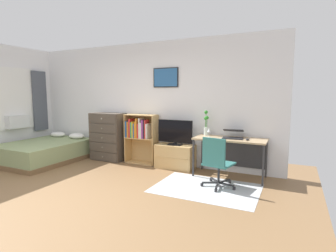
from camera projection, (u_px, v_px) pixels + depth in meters
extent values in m
plane|color=brown|center=(64.00, 196.00, 4.07)|extent=(7.20, 7.20, 0.00)
cube|color=white|center=(145.00, 103.00, 6.08)|extent=(6.12, 0.06, 2.70)
cube|color=black|center=(166.00, 78.00, 5.72)|extent=(0.59, 0.02, 0.42)
cube|color=#285B93|center=(165.00, 77.00, 5.71)|extent=(0.55, 0.01, 0.38)
cube|color=white|center=(13.00, 99.00, 6.34)|extent=(0.02, 1.03, 1.48)
cube|color=silver|center=(13.00, 99.00, 6.35)|extent=(0.01, 0.95, 1.40)
cube|color=#4C515B|center=(40.00, 101.00, 6.95)|extent=(0.05, 0.40, 1.54)
cube|color=silver|center=(17.00, 122.00, 6.37)|extent=(0.20, 0.52, 0.30)
cube|color=#B2B7BC|center=(206.00, 188.00, 4.41)|extent=(1.70, 1.20, 0.01)
cube|color=brown|center=(45.00, 159.00, 6.22)|extent=(1.50, 1.93, 0.10)
cube|color=#8C9E6B|center=(44.00, 149.00, 6.20)|extent=(1.46, 1.89, 0.35)
ellipsoid|color=white|center=(58.00, 134.00, 6.94)|extent=(0.44, 0.28, 0.14)
ellipsoid|color=white|center=(77.00, 136.00, 6.66)|extent=(0.44, 0.28, 0.14)
cube|color=#4C4238|center=(108.00, 136.00, 6.30)|extent=(0.81, 0.42, 1.12)
cube|color=#493F35|center=(103.00, 157.00, 6.16)|extent=(0.77, 0.01, 0.20)
sphere|color=#A59E8C|center=(103.00, 157.00, 6.14)|extent=(0.03, 0.03, 0.03)
cube|color=#493F35|center=(103.00, 147.00, 6.13)|extent=(0.77, 0.01, 0.20)
sphere|color=#A59E8C|center=(102.00, 147.00, 6.12)|extent=(0.03, 0.03, 0.03)
cube|color=#493F35|center=(102.00, 138.00, 6.10)|extent=(0.77, 0.01, 0.20)
sphere|color=#A59E8C|center=(102.00, 138.00, 6.09)|extent=(0.03, 0.03, 0.03)
cube|color=#493F35|center=(102.00, 128.00, 6.08)|extent=(0.77, 0.01, 0.20)
sphere|color=#A59E8C|center=(102.00, 128.00, 6.06)|extent=(0.03, 0.03, 0.03)
cube|color=#493F35|center=(102.00, 119.00, 6.05)|extent=(0.77, 0.01, 0.20)
sphere|color=#A59E8C|center=(101.00, 119.00, 6.04)|extent=(0.03, 0.03, 0.03)
cube|color=tan|center=(128.00, 138.00, 6.13)|extent=(0.02, 0.30, 1.11)
cube|color=tan|center=(155.00, 140.00, 5.82)|extent=(0.02, 0.30, 1.11)
cube|color=tan|center=(142.00, 163.00, 6.04)|extent=(0.74, 0.30, 0.02)
cube|color=tan|center=(141.00, 138.00, 5.97)|extent=(0.70, 0.30, 0.02)
cube|color=tan|center=(141.00, 115.00, 5.91)|extent=(0.70, 0.30, 0.02)
cube|color=tan|center=(145.00, 138.00, 6.10)|extent=(0.74, 0.01, 1.11)
cube|color=#1E519E|center=(128.00, 129.00, 6.05)|extent=(0.04, 0.21, 0.36)
cube|color=orange|center=(130.00, 129.00, 6.04)|extent=(0.03, 0.23, 0.35)
cube|color=red|center=(132.00, 128.00, 6.01)|extent=(0.04, 0.22, 0.42)
cube|color=#2D8C4C|center=(133.00, 130.00, 5.99)|extent=(0.04, 0.18, 0.35)
cube|color=gold|center=(134.00, 129.00, 5.97)|extent=(0.03, 0.17, 0.36)
cube|color=#1E519E|center=(136.00, 130.00, 5.98)|extent=(0.02, 0.23, 0.32)
cube|color=orange|center=(137.00, 130.00, 5.96)|extent=(0.03, 0.22, 0.36)
cube|color=orange|center=(138.00, 128.00, 5.92)|extent=(0.04, 0.17, 0.44)
cube|color=red|center=(140.00, 131.00, 5.92)|extent=(0.03, 0.20, 0.32)
cube|color=white|center=(141.00, 128.00, 5.90)|extent=(0.02, 0.22, 0.45)
cube|color=white|center=(143.00, 130.00, 5.90)|extent=(0.04, 0.23, 0.35)
cube|color=#8C388C|center=(144.00, 129.00, 5.85)|extent=(0.04, 0.17, 0.41)
cube|color=black|center=(145.00, 130.00, 5.83)|extent=(0.02, 0.17, 0.39)
cube|color=red|center=(147.00, 129.00, 5.82)|extent=(0.02, 0.18, 0.41)
cube|color=white|center=(149.00, 131.00, 5.83)|extent=(0.03, 0.22, 0.33)
cube|color=tan|center=(175.00, 156.00, 5.59)|extent=(0.81, 0.40, 0.50)
cube|color=tan|center=(171.00, 159.00, 5.41)|extent=(0.81, 0.01, 0.02)
cube|color=black|center=(175.00, 145.00, 5.54)|extent=(0.28, 0.16, 0.02)
cube|color=black|center=(175.00, 143.00, 5.54)|extent=(0.06, 0.04, 0.05)
cube|color=black|center=(175.00, 131.00, 5.51)|extent=(0.77, 0.02, 0.47)
cube|color=black|center=(175.00, 131.00, 5.50)|extent=(0.74, 0.01, 0.44)
cube|color=tan|center=(230.00, 139.00, 4.95)|extent=(1.32, 0.59, 0.03)
cube|color=#2D2D30|center=(193.00, 158.00, 5.03)|extent=(0.03, 0.03, 0.71)
cube|color=#2D2D30|center=(263.00, 166.00, 4.49)|extent=(0.03, 0.03, 0.71)
cube|color=#2D2D30|center=(202.00, 152.00, 5.50)|extent=(0.03, 0.03, 0.71)
cube|color=#2D2D30|center=(266.00, 159.00, 4.96)|extent=(0.03, 0.03, 0.71)
cube|color=#2D2D30|center=(233.00, 154.00, 5.24)|extent=(1.26, 0.02, 0.50)
cylinder|color=#232326|center=(234.00, 188.00, 4.34)|extent=(0.05, 0.05, 0.05)
cube|color=#232326|center=(226.00, 184.00, 4.42)|extent=(0.28, 0.08, 0.02)
cylinder|color=#232326|center=(230.00, 182.00, 4.66)|extent=(0.05, 0.05, 0.05)
cube|color=#232326|center=(224.00, 181.00, 4.58)|extent=(0.16, 0.26, 0.02)
cylinder|color=#232326|center=(211.00, 180.00, 4.77)|extent=(0.05, 0.05, 0.05)
cube|color=#232326|center=(215.00, 180.00, 4.63)|extent=(0.21, 0.23, 0.02)
cylinder|color=#232326|center=(202.00, 185.00, 4.51)|extent=(0.05, 0.05, 0.05)
cube|color=#232326|center=(210.00, 183.00, 4.50)|extent=(0.27, 0.15, 0.02)
cylinder|color=#232326|center=(216.00, 191.00, 4.24)|extent=(0.05, 0.05, 0.05)
cube|color=#232326|center=(217.00, 185.00, 4.37)|extent=(0.06, 0.28, 0.02)
cylinder|color=#232326|center=(219.00, 173.00, 4.48)|extent=(0.04, 0.04, 0.30)
cube|color=#2D6B66|center=(219.00, 164.00, 4.46)|extent=(0.52, 0.52, 0.03)
cube|color=#2D6B66|center=(214.00, 152.00, 4.27)|extent=(0.40, 0.11, 0.45)
cube|color=black|center=(233.00, 138.00, 4.92)|extent=(0.40, 0.30, 0.01)
cube|color=black|center=(233.00, 138.00, 4.92)|extent=(0.38, 0.27, 0.00)
cube|color=black|center=(234.00, 131.00, 5.06)|extent=(0.40, 0.28, 0.07)
cube|color=navy|center=(234.00, 130.00, 5.05)|extent=(0.38, 0.26, 0.06)
ellipsoid|color=#262628|center=(247.00, 139.00, 4.73)|extent=(0.06, 0.10, 0.03)
cylinder|color=silver|center=(206.00, 131.00, 5.31)|extent=(0.09, 0.09, 0.16)
cylinder|color=#3D8438|center=(207.00, 125.00, 5.30)|extent=(0.01, 0.01, 0.30)
sphere|color=#308B2C|center=(207.00, 118.00, 5.28)|extent=(0.07, 0.07, 0.07)
cylinder|color=#3D8438|center=(206.00, 122.00, 5.31)|extent=(0.01, 0.01, 0.41)
sphere|color=#308B2C|center=(206.00, 112.00, 5.28)|extent=(0.07, 0.07, 0.07)
cylinder|color=#3D8438|center=(206.00, 126.00, 5.28)|extent=(0.01, 0.01, 0.29)
sphere|color=#308B2C|center=(206.00, 118.00, 5.27)|extent=(0.07, 0.07, 0.07)
cylinder|color=silver|center=(209.00, 137.00, 5.03)|extent=(0.06, 0.06, 0.01)
cylinder|color=silver|center=(209.00, 135.00, 5.03)|extent=(0.01, 0.01, 0.10)
cone|color=silver|center=(209.00, 130.00, 5.02)|extent=(0.07, 0.07, 0.07)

